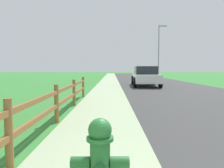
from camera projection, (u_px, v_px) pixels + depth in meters
ground_plane at (118, 80)px, 25.41m from camera, size 120.00×120.00×0.00m
road_asphalt at (144, 79)px, 27.40m from camera, size 7.00×66.00×0.01m
curb_concrete at (95, 79)px, 27.42m from camera, size 6.00×66.00×0.01m
grass_verge at (84, 79)px, 27.42m from camera, size 5.00×66.00×0.00m
fire_hydrant at (100, 162)px, 2.01m from camera, size 0.57×0.46×0.89m
rail_fence at (57, 101)px, 5.22m from camera, size 0.11×9.79×0.97m
parked_suv_white at (146, 76)px, 16.47m from camera, size 2.21×4.83×1.55m
street_lamp at (160, 47)px, 29.36m from camera, size 1.17×0.20×7.48m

